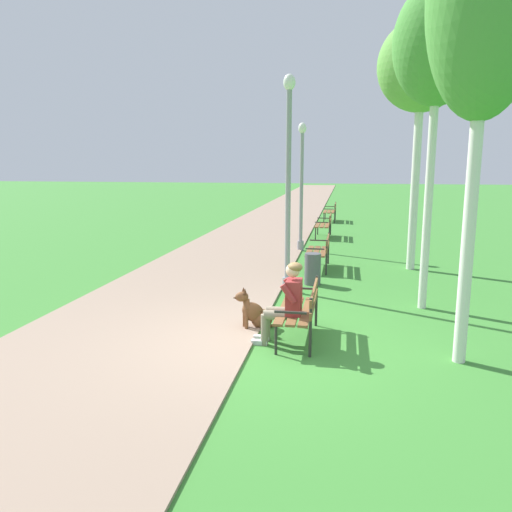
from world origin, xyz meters
TOP-DOWN VIEW (x-y plane):
  - ground_plane at (0.00, 0.00)m, footprint 120.00×120.00m
  - paved_path at (-2.09, 24.00)m, footprint 3.84×60.00m
  - park_bench_near at (0.52, 0.35)m, footprint 0.55×1.50m
  - park_bench_mid at (0.53, 5.64)m, footprint 0.55×1.50m
  - park_bench_far at (0.41, 11.17)m, footprint 0.55×1.50m
  - park_bench_furthest at (0.47, 16.37)m, footprint 0.55×1.50m
  - person_seated_on_near_bench at (0.31, 0.11)m, footprint 0.74×0.49m
  - dog_brown at (-0.26, 0.72)m, footprint 0.77×0.49m
  - lamp_post_near at (-0.04, 3.23)m, footprint 0.24×0.24m
  - lamp_post_mid at (-0.21, 8.27)m, footprint 0.24×0.24m
  - birch_tree_second at (2.59, 2.44)m, footprint 1.53×1.41m
  - birch_tree_third at (2.80, 6.02)m, footprint 2.09×1.94m
  - litter_bin at (0.45, 3.94)m, footprint 0.36×0.36m

SIDE VIEW (x-z plane):
  - ground_plane at x=0.00m, z-range 0.00..0.00m
  - paved_path at x=-2.09m, z-range 0.00..0.04m
  - dog_brown at x=-0.26m, z-range -0.09..0.61m
  - litter_bin at x=0.45m, z-range 0.00..0.70m
  - park_bench_near at x=0.52m, z-range 0.09..0.94m
  - park_bench_mid at x=0.53m, z-range 0.09..0.94m
  - park_bench_far at x=0.41m, z-range 0.09..0.94m
  - park_bench_furthest at x=0.47m, z-range 0.09..0.94m
  - person_seated_on_near_bench at x=0.31m, z-range 0.06..1.31m
  - lamp_post_mid at x=-0.21m, z-range 0.07..3.91m
  - lamp_post_near at x=-0.04m, z-range 0.07..4.46m
  - birch_tree_second at x=2.59m, z-range 1.76..7.47m
  - birch_tree_third at x=2.80m, z-range 1.88..7.92m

